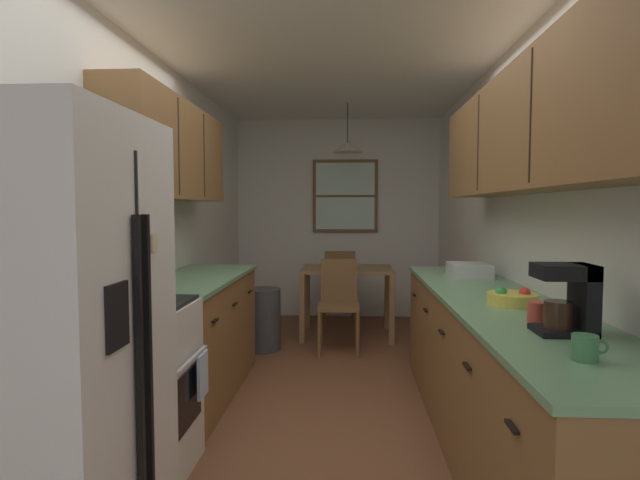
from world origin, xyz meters
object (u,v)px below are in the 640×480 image
(fruit_bowl, at_px, (513,298))
(dish_rack, at_px, (469,270))
(dining_table, at_px, (347,279))
(coffee_maker, at_px, (571,297))
(microwave_over_range, at_px, (100,165))
(dining_chair_near, at_px, (339,300))
(dining_chair_far, at_px, (340,283))
(storage_canister, at_px, (166,277))
(mug_by_coffeemaker, at_px, (538,312))
(mug_spare, at_px, (585,348))
(stove_range, at_px, (127,389))
(refrigerator, at_px, (49,352))
(trash_bin, at_px, (263,319))

(fruit_bowl, height_order, dish_rack, dish_rack)
(dining_table, xyz_separation_m, coffee_maker, (0.92, -3.45, 0.42))
(microwave_over_range, height_order, dining_chair_near, microwave_over_range)
(dining_chair_far, distance_m, fruit_bowl, 3.56)
(storage_canister, distance_m, coffee_maker, 2.29)
(coffee_maker, bearing_deg, mug_by_coffeemaker, 103.42)
(dining_chair_far, distance_m, coffee_maker, 4.19)
(coffee_maker, height_order, mug_by_coffeemaker, coffee_maker)
(coffee_maker, xyz_separation_m, dish_rack, (-0.01, 1.71, -0.10))
(mug_by_coffeemaker, bearing_deg, storage_canister, 158.01)
(microwave_over_range, height_order, mug_spare, microwave_over_range)
(coffee_maker, bearing_deg, stove_range, 168.07)
(fruit_bowl, distance_m, dish_rack, 1.08)
(dish_rack, bearing_deg, refrigerator, -135.01)
(stove_range, relative_size, storage_canister, 6.95)
(dining_table, xyz_separation_m, dining_chair_far, (-0.09, 0.58, -0.13))
(stove_range, height_order, mug_by_coffeemaker, stove_range)
(refrigerator, height_order, dining_chair_far, refrigerator)
(stove_range, xyz_separation_m, dining_chair_near, (1.05, 2.44, 0.03))
(coffee_maker, distance_m, mug_spare, 0.40)
(microwave_over_range, xyz_separation_m, trash_bin, (0.41, 2.41, -1.32))
(trash_bin, bearing_deg, mug_spare, -62.83)
(microwave_over_range, height_order, fruit_bowl, microwave_over_range)
(coffee_maker, bearing_deg, mug_spare, -106.00)
(mug_spare, bearing_deg, stove_range, 157.66)
(fruit_bowl, bearing_deg, refrigerator, -154.97)
(mug_spare, height_order, dish_rack, dish_rack)
(stove_range, relative_size, coffee_maker, 3.86)
(dining_chair_near, relative_size, dish_rack, 2.65)
(dining_table, bearing_deg, dining_chair_far, 99.14)
(dining_table, distance_m, dining_chair_near, 0.60)
(refrigerator, distance_m, storage_canister, 1.32)
(dining_chair_near, distance_m, dish_rack, 1.60)
(dining_chair_near, relative_size, mug_by_coffeemaker, 7.37)
(mug_by_coffeemaker, bearing_deg, stove_range, 173.72)
(microwave_over_range, xyz_separation_m, storage_canister, (0.11, 0.59, -0.65))
(dining_chair_far, height_order, fruit_bowl, fruit_bowl)
(microwave_over_range, relative_size, fruit_bowl, 2.20)
(trash_bin, height_order, fruit_bowl, fruit_bowl)
(trash_bin, distance_m, dish_rack, 2.18)
(refrigerator, bearing_deg, coffee_maker, 8.37)
(dining_chair_far, relative_size, mug_spare, 7.44)
(dish_rack, bearing_deg, mug_spare, -92.71)
(stove_range, distance_m, dining_chair_near, 2.66)
(coffee_maker, bearing_deg, storage_canister, 153.55)
(mug_by_coffeemaker, bearing_deg, refrigerator, -165.44)
(dining_table, xyz_separation_m, mug_spare, (0.82, -3.82, 0.31))
(mug_by_coffeemaker, bearing_deg, coffee_maker, -76.58)
(dining_chair_far, height_order, mug_spare, mug_spare)
(storage_canister, bearing_deg, dish_rack, 18.48)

